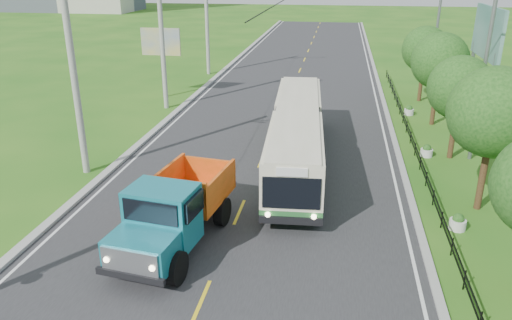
% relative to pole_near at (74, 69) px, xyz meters
% --- Properties ---
extents(ground, '(240.00, 240.00, 0.00)m').
position_rel_pole_near_xyz_m(ground, '(8.26, -9.00, -5.09)').
color(ground, '#225C15').
rests_on(ground, ground).
extents(road, '(14.00, 120.00, 0.02)m').
position_rel_pole_near_xyz_m(road, '(8.26, 11.00, -5.08)').
color(road, '#28282B').
rests_on(road, ground).
extents(curb_left, '(0.40, 120.00, 0.15)m').
position_rel_pole_near_xyz_m(curb_left, '(1.06, 11.00, -5.02)').
color(curb_left, '#9E9E99').
rests_on(curb_left, ground).
extents(curb_right, '(0.30, 120.00, 0.10)m').
position_rel_pole_near_xyz_m(curb_right, '(15.41, 11.00, -5.04)').
color(curb_right, '#9E9E99').
rests_on(curb_right, ground).
extents(edge_line_left, '(0.12, 120.00, 0.00)m').
position_rel_pole_near_xyz_m(edge_line_left, '(1.61, 11.00, -5.07)').
color(edge_line_left, silver).
rests_on(edge_line_left, road).
extents(edge_line_right, '(0.12, 120.00, 0.00)m').
position_rel_pole_near_xyz_m(edge_line_right, '(14.91, 11.00, -5.07)').
color(edge_line_right, silver).
rests_on(edge_line_right, road).
extents(centre_dash, '(0.12, 2.20, 0.00)m').
position_rel_pole_near_xyz_m(centre_dash, '(8.26, -9.00, -5.07)').
color(centre_dash, yellow).
rests_on(centre_dash, road).
extents(railing_right, '(0.04, 40.00, 0.60)m').
position_rel_pole_near_xyz_m(railing_right, '(16.26, 5.00, -4.79)').
color(railing_right, black).
rests_on(railing_right, ground).
extents(pole_near, '(3.51, 0.32, 10.00)m').
position_rel_pole_near_xyz_m(pole_near, '(0.00, 0.00, 0.00)').
color(pole_near, gray).
rests_on(pole_near, ground).
extents(pole_mid, '(3.51, 0.32, 10.00)m').
position_rel_pole_near_xyz_m(pole_mid, '(0.00, 12.00, 0.00)').
color(pole_mid, gray).
rests_on(pole_mid, ground).
extents(pole_far, '(3.51, 0.32, 10.00)m').
position_rel_pole_near_xyz_m(pole_far, '(0.00, 24.00, 0.00)').
color(pole_far, gray).
rests_on(pole_far, ground).
extents(tree_third, '(3.60, 3.62, 6.00)m').
position_rel_pole_near_xyz_m(tree_third, '(18.12, -0.86, -1.11)').
color(tree_third, '#382314').
rests_on(tree_third, ground).
extents(tree_fourth, '(3.24, 3.31, 5.40)m').
position_rel_pole_near_xyz_m(tree_fourth, '(18.12, 5.14, -1.51)').
color(tree_fourth, '#382314').
rests_on(tree_fourth, ground).
extents(tree_fifth, '(3.48, 3.52, 5.80)m').
position_rel_pole_near_xyz_m(tree_fifth, '(18.12, 11.14, -1.24)').
color(tree_fifth, '#382314').
rests_on(tree_fifth, ground).
extents(tree_back, '(3.30, 3.36, 5.50)m').
position_rel_pole_near_xyz_m(tree_back, '(18.12, 17.14, -1.44)').
color(tree_back, '#382314').
rests_on(tree_back, ground).
extents(streetlight_mid, '(3.02, 0.20, 9.07)m').
position_rel_pole_near_xyz_m(streetlight_mid, '(18.90, 5.00, -0.19)').
color(streetlight_mid, slate).
rests_on(streetlight_mid, ground).
extents(streetlight_far, '(3.02, 0.20, 9.07)m').
position_rel_pole_near_xyz_m(streetlight_far, '(18.90, 19.00, -0.19)').
color(streetlight_far, slate).
rests_on(streetlight_far, ground).
extents(planter_near, '(0.64, 0.64, 0.67)m').
position_rel_pole_near_xyz_m(planter_near, '(16.86, -3.00, -4.81)').
color(planter_near, silver).
rests_on(planter_near, ground).
extents(planter_mid, '(0.64, 0.64, 0.67)m').
position_rel_pole_near_xyz_m(planter_mid, '(16.86, 5.00, -4.81)').
color(planter_mid, silver).
rests_on(planter_mid, ground).
extents(planter_far, '(0.64, 0.64, 0.67)m').
position_rel_pole_near_xyz_m(planter_far, '(16.86, 13.00, -4.81)').
color(planter_far, silver).
rests_on(planter_far, ground).
extents(billboard_left, '(3.00, 0.20, 5.20)m').
position_rel_pole_near_xyz_m(billboard_left, '(-1.24, 15.00, -1.23)').
color(billboard_left, slate).
rests_on(billboard_left, ground).
extents(billboard_right, '(0.24, 6.00, 7.30)m').
position_rel_pole_near_xyz_m(billboard_right, '(20.56, 11.00, 0.25)').
color(billboard_right, slate).
rests_on(billboard_right, ground).
extents(bus, '(3.30, 14.92, 2.86)m').
position_rel_pole_near_xyz_m(bus, '(10.07, 2.79, -3.38)').
color(bus, '#296831').
rests_on(bus, ground).
extents(dump_truck, '(3.22, 6.57, 2.65)m').
position_rel_pole_near_xyz_m(dump_truck, '(6.49, -5.85, -3.59)').
color(dump_truck, '#157181').
rests_on(dump_truck, ground).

